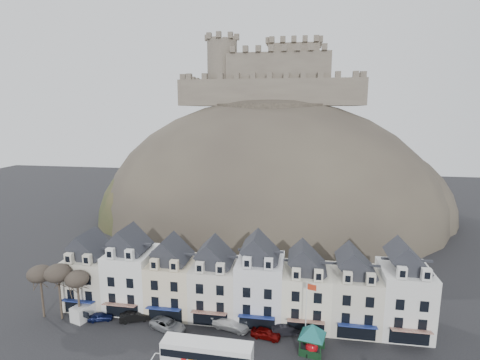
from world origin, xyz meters
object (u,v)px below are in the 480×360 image
object	(u,v)px
car_navy	(100,317)
car_silver	(168,325)
red_buoy	(312,348)
flagpole	(307,309)
bus	(207,353)
car_maroon	(266,333)
bus_shelter	(313,331)
white_van	(88,309)
car_black	(135,316)
car_white	(231,324)
car_charcoal	(288,329)

from	to	relation	value
car_navy	car_silver	world-z (taller)	car_silver
red_buoy	car_navy	xyz separation A→B (m)	(-30.95, 3.08, -0.40)
flagpole	bus	bearing A→B (deg)	-152.91
car_silver	car_maroon	distance (m)	14.01
bus_shelter	white_van	xyz separation A→B (m)	(-33.43, 3.27, -2.02)
bus	red_buoy	bearing A→B (deg)	18.96
flagpole	car_silver	size ratio (longest dim) A/B	1.69
flagpole	car_black	distance (m)	25.49
flagpole	car_maroon	distance (m)	7.07
bus	flagpole	xyz separation A→B (m)	(12.02, 6.15, 3.43)
car_silver	bus	bearing A→B (deg)	-108.18
car_white	car_charcoal	size ratio (longest dim) A/B	1.14
bus	red_buoy	distance (m)	13.37
car_white	car_maroon	distance (m)	5.39
red_buoy	car_white	xyz separation A→B (m)	(-11.35, 4.14, -0.22)
bus	car_white	distance (m)	8.35
bus_shelter	car_navy	world-z (taller)	bus_shelter
bus	car_charcoal	bearing A→B (deg)	41.87
flagpole	bus_shelter	bearing A→B (deg)	-63.72
car_silver	car_charcoal	xyz separation A→B (m)	(17.00, 1.72, 0.03)
flagpole	car_navy	bearing A→B (deg)	178.16
bus	white_van	xyz separation A→B (m)	(-20.65, 7.87, -0.63)
bus_shelter	car_maroon	distance (m)	7.00
flagpole	car_black	bearing A→B (deg)	176.00
car_navy	car_white	distance (m)	19.63
red_buoy	car_silver	size ratio (longest dim) A/B	0.37
flagpole	white_van	xyz separation A→B (m)	(-32.67, 1.72, -4.06)
white_van	car_charcoal	distance (m)	30.22
car_black	car_white	bearing A→B (deg)	-111.01
bus	red_buoy	size ratio (longest dim) A/B	5.70
flagpole	car_white	bearing A→B (deg)	169.18
car_navy	car_maroon	distance (m)	24.80
white_van	car_white	xyz separation A→B (m)	(22.03, 0.31, -0.33)
bus_shelter	car_charcoal	world-z (taller)	bus_shelter
flagpole	car_maroon	size ratio (longest dim) A/B	2.20
car_silver	car_maroon	size ratio (longest dim) A/B	1.31
car_maroon	car_white	bearing A→B (deg)	85.44
white_van	car_maroon	bearing A→B (deg)	15.08
bus_shelter	flagpole	bearing A→B (deg)	128.96
bus	car_black	xyz separation A→B (m)	(-13.02, 7.90, -1.00)
red_buoy	car_silver	distance (m)	20.30
car_navy	car_maroon	size ratio (longest dim) A/B	0.87
bus_shelter	red_buoy	world-z (taller)	bus_shelter
car_silver	car_white	world-z (taller)	car_white
bus	white_van	bearing A→B (deg)	160.49
white_van	car_black	size ratio (longest dim) A/B	1.17
white_van	car_black	world-z (taller)	white_van
red_buoy	car_navy	world-z (taller)	red_buoy
car_black	bus	bearing A→B (deg)	-143.37
red_buoy	car_white	world-z (taller)	red_buoy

